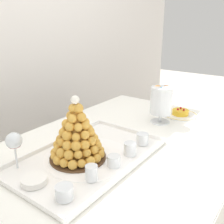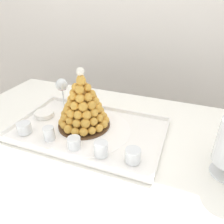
{
  "view_description": "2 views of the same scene",
  "coord_description": "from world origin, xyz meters",
  "px_view_note": "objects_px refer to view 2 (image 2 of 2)",
  "views": [
    {
      "loc": [
        -0.86,
        -0.63,
        1.34
      ],
      "look_at": [
        -0.02,
        -0.01,
        0.96
      ],
      "focal_mm": 41.19,
      "sensor_mm": 36.0,
      "label": 1
    },
    {
      "loc": [
        0.28,
        -0.68,
        1.33
      ],
      "look_at": [
        0.03,
        -0.01,
        0.93
      ],
      "focal_mm": 34.16,
      "sensor_mm": 36.0,
      "label": 2
    }
  ],
  "objects_px": {
    "wine_glass": "(62,86)",
    "serving_tray": "(89,130)",
    "creme_brulee_ramekin": "(44,114)",
    "dessert_cup_mid_left": "(49,134)",
    "dessert_cup_mid_right": "(101,149)",
    "dessert_cup_left": "(24,128)",
    "dessert_cup_centre": "(74,143)",
    "dessert_cup_right": "(133,156)",
    "croquembouche": "(83,105)"
  },
  "relations": [
    {
      "from": "serving_tray",
      "to": "wine_glass",
      "type": "xyz_separation_m",
      "value": [
        -0.24,
        0.17,
        0.12
      ]
    },
    {
      "from": "dessert_cup_mid_right",
      "to": "serving_tray",
      "type": "bearing_deg",
      "value": 131.56
    },
    {
      "from": "dessert_cup_centre",
      "to": "dessert_cup_mid_left",
      "type": "bearing_deg",
      "value": 175.21
    },
    {
      "from": "croquembouche",
      "to": "dessert_cup_mid_right",
      "type": "bearing_deg",
      "value": -46.1
    },
    {
      "from": "dessert_cup_right",
      "to": "creme_brulee_ramekin",
      "type": "xyz_separation_m",
      "value": [
        -0.52,
        0.16,
        -0.01
      ]
    },
    {
      "from": "wine_glass",
      "to": "dessert_cup_mid_left",
      "type": "bearing_deg",
      "value": -68.89
    },
    {
      "from": "dessert_cup_right",
      "to": "dessert_cup_left",
      "type": "bearing_deg",
      "value": 179.2
    },
    {
      "from": "serving_tray",
      "to": "creme_brulee_ramekin",
      "type": "bearing_deg",
      "value": 173.66
    },
    {
      "from": "croquembouche",
      "to": "dessert_cup_right",
      "type": "bearing_deg",
      "value": -28.84
    },
    {
      "from": "serving_tray",
      "to": "dessert_cup_mid_left",
      "type": "bearing_deg",
      "value": -134.24
    },
    {
      "from": "croquembouche",
      "to": "wine_glass",
      "type": "height_order",
      "value": "croquembouche"
    },
    {
      "from": "croquembouche",
      "to": "dessert_cup_right",
      "type": "height_order",
      "value": "croquembouche"
    },
    {
      "from": "dessert_cup_mid_left",
      "to": "dessert_cup_centre",
      "type": "height_order",
      "value": "dessert_cup_mid_left"
    },
    {
      "from": "dessert_cup_left",
      "to": "wine_glass",
      "type": "bearing_deg",
      "value": 85.95
    },
    {
      "from": "croquembouche",
      "to": "dessert_cup_centre",
      "type": "height_order",
      "value": "croquembouche"
    },
    {
      "from": "dessert_cup_mid_right",
      "to": "dessert_cup_left",
      "type": "bearing_deg",
      "value": 177.55
    },
    {
      "from": "dessert_cup_centre",
      "to": "wine_glass",
      "type": "relative_size",
      "value": 0.33
    },
    {
      "from": "creme_brulee_ramekin",
      "to": "dessert_cup_left",
      "type": "bearing_deg",
      "value": -87.85
    },
    {
      "from": "dessert_cup_left",
      "to": "dessert_cup_right",
      "type": "distance_m",
      "value": 0.51
    },
    {
      "from": "croquembouche",
      "to": "dessert_cup_centre",
      "type": "relative_size",
      "value": 5.22
    },
    {
      "from": "dessert_cup_mid_left",
      "to": "creme_brulee_ramekin",
      "type": "relative_size",
      "value": 0.61
    },
    {
      "from": "serving_tray",
      "to": "dessert_cup_left",
      "type": "bearing_deg",
      "value": -154.62
    },
    {
      "from": "serving_tray",
      "to": "dessert_cup_mid_right",
      "type": "height_order",
      "value": "dessert_cup_mid_right"
    },
    {
      "from": "dessert_cup_left",
      "to": "dessert_cup_centre",
      "type": "relative_size",
      "value": 1.15
    },
    {
      "from": "croquembouche",
      "to": "dessert_cup_left",
      "type": "xyz_separation_m",
      "value": [
        -0.22,
        -0.15,
        -0.09
      ]
    },
    {
      "from": "serving_tray",
      "to": "dessert_cup_right",
      "type": "xyz_separation_m",
      "value": [
        0.25,
        -0.13,
        0.03
      ]
    },
    {
      "from": "creme_brulee_ramekin",
      "to": "wine_glass",
      "type": "distance_m",
      "value": 0.18
    },
    {
      "from": "dessert_cup_left",
      "to": "creme_brulee_ramekin",
      "type": "xyz_separation_m",
      "value": [
        -0.01,
        0.15,
        -0.01
      ]
    },
    {
      "from": "dessert_cup_centre",
      "to": "dessert_cup_mid_right",
      "type": "bearing_deg",
      "value": -1.05
    },
    {
      "from": "dessert_cup_mid_left",
      "to": "dessert_cup_centre",
      "type": "bearing_deg",
      "value": -4.79
    },
    {
      "from": "serving_tray",
      "to": "wine_glass",
      "type": "distance_m",
      "value": 0.32
    },
    {
      "from": "dessert_cup_mid_left",
      "to": "creme_brulee_ramekin",
      "type": "xyz_separation_m",
      "value": [
        -0.14,
        0.16,
        -0.01
      ]
    },
    {
      "from": "serving_tray",
      "to": "wine_glass",
      "type": "bearing_deg",
      "value": 144.24
    },
    {
      "from": "dessert_cup_mid_right",
      "to": "creme_brulee_ramekin",
      "type": "relative_size",
      "value": 0.6
    },
    {
      "from": "croquembouche",
      "to": "creme_brulee_ramekin",
      "type": "distance_m",
      "value": 0.25
    },
    {
      "from": "dessert_cup_mid_left",
      "to": "wine_glass",
      "type": "relative_size",
      "value": 0.36
    },
    {
      "from": "dessert_cup_right",
      "to": "dessert_cup_mid_left",
      "type": "bearing_deg",
      "value": 179.46
    },
    {
      "from": "dessert_cup_left",
      "to": "dessert_cup_mid_left",
      "type": "height_order",
      "value": "dessert_cup_mid_left"
    },
    {
      "from": "creme_brulee_ramekin",
      "to": "dessert_cup_mid_left",
      "type": "bearing_deg",
      "value": -47.74
    },
    {
      "from": "wine_glass",
      "to": "serving_tray",
      "type": "bearing_deg",
      "value": -35.76
    },
    {
      "from": "croquembouche",
      "to": "dessert_cup_left",
      "type": "height_order",
      "value": "croquembouche"
    },
    {
      "from": "serving_tray",
      "to": "dessert_cup_right",
      "type": "distance_m",
      "value": 0.28
    },
    {
      "from": "dessert_cup_left",
      "to": "dessert_cup_mid_right",
      "type": "height_order",
      "value": "dessert_cup_mid_right"
    },
    {
      "from": "croquembouche",
      "to": "dessert_cup_mid_right",
      "type": "distance_m",
      "value": 0.25
    },
    {
      "from": "croquembouche",
      "to": "creme_brulee_ramekin",
      "type": "height_order",
      "value": "croquembouche"
    },
    {
      "from": "dessert_cup_mid_left",
      "to": "dessert_cup_centre",
      "type": "xyz_separation_m",
      "value": [
        0.13,
        -0.01,
        -0.01
      ]
    },
    {
      "from": "dessert_cup_left",
      "to": "dessert_cup_mid_left",
      "type": "bearing_deg",
      "value": -1.49
    },
    {
      "from": "croquembouche",
      "to": "wine_glass",
      "type": "xyz_separation_m",
      "value": [
        -0.2,
        0.15,
        0.01
      ]
    },
    {
      "from": "dessert_cup_left",
      "to": "dessert_cup_right",
      "type": "height_order",
      "value": "dessert_cup_right"
    },
    {
      "from": "dessert_cup_centre",
      "to": "dessert_cup_mid_right",
      "type": "relative_size",
      "value": 0.94
    }
  ]
}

